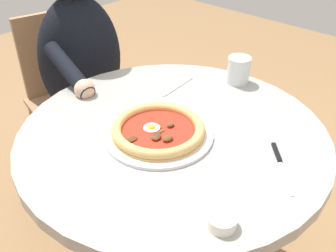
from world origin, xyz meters
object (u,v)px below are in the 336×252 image
fork_utensil (178,86)px  ramekin_capers (222,221)px  steak_knife (279,160)px  water_glass (238,72)px  diner_person (86,101)px  dining_table (173,174)px  cafe_chair_diner (74,88)px  pizza_on_plate (158,131)px

fork_utensil → ramekin_capers: bearing=-130.3°
fork_utensil → steak_knife: bearing=-105.2°
water_glass → diner_person: size_ratio=0.08×
fork_utensil → diner_person: size_ratio=0.15×
diner_person → dining_table: bearing=-102.7°
steak_knife → fork_utensil: bearing=74.8°
fork_utensil → diner_person: (-0.07, 0.47, -0.21)m
cafe_chair_diner → steak_knife: bearing=-94.9°
dining_table → fork_utensil: size_ratio=5.24×
dining_table → pizza_on_plate: (-0.05, 0.01, 0.18)m
ramekin_capers → diner_person: 1.04m
fork_utensil → diner_person: 0.52m
dining_table → water_glass: bearing=4.9°
water_glass → fork_utensil: bearing=142.0°
pizza_on_plate → ramekin_capers: pizza_on_plate is taller
steak_knife → ramekin_capers: bearing=-176.2°
steak_knife → cafe_chair_diner: size_ratio=0.18×
cafe_chair_diner → diner_person: bearing=-103.5°
pizza_on_plate → steak_knife: 0.34m
cafe_chair_diner → ramekin_capers: bearing=-109.0°
water_glass → steak_knife: water_glass is taller
pizza_on_plate → cafe_chair_diner: bearing=73.6°
water_glass → ramekin_capers: (-0.58, -0.35, -0.03)m
pizza_on_plate → dining_table: bearing=-17.1°
fork_utensil → cafe_chair_diner: bearing=93.3°
ramekin_capers → pizza_on_plate: bearing=65.6°
diner_person → cafe_chair_diner: size_ratio=1.37×
ramekin_capers → water_glass: bearing=31.2°
steak_knife → diner_person: diner_person is taller
dining_table → diner_person: size_ratio=0.78×
water_glass → diner_person: (-0.24, 0.60, -0.25)m
diner_person → ramekin_capers: bearing=-109.7°
fork_utensil → diner_person: bearing=98.3°
steak_knife → fork_utensil: size_ratio=0.90×
cafe_chair_diner → water_glass: bearing=-74.5°
fork_utensil → cafe_chair_diner: 0.64m
water_glass → cafe_chair_diner: cafe_chair_diner is taller
steak_knife → ramekin_capers: 0.28m
steak_knife → fork_utensil: steak_knife is taller
dining_table → water_glass: size_ratio=9.56×
pizza_on_plate → water_glass: 0.43m
steak_knife → diner_person: bearing=86.4°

